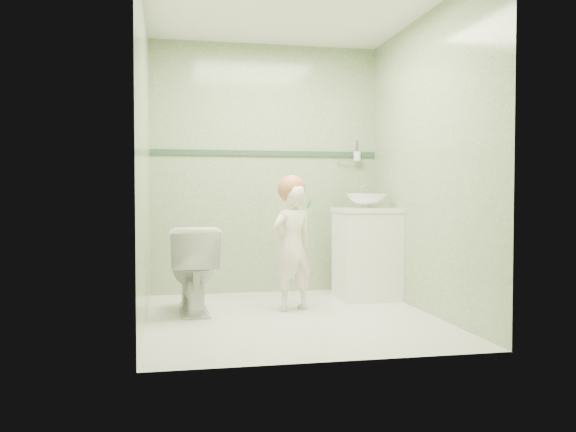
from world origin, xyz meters
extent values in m
plane|color=silver|center=(0.00, 0.00, 0.00)|extent=(2.50, 2.50, 0.00)
cube|color=gray|center=(0.00, 1.25, 1.20)|extent=(2.20, 0.04, 2.40)
cube|color=gray|center=(0.00, -1.25, 1.20)|extent=(2.20, 0.04, 2.40)
cube|color=gray|center=(-1.10, 0.00, 1.20)|extent=(0.04, 2.50, 2.40)
cube|color=gray|center=(1.10, 0.00, 1.20)|extent=(0.04, 2.50, 2.40)
plane|color=white|center=(0.00, 0.00, 2.40)|extent=(2.50, 2.50, 0.00)
cube|color=#2D4B35|center=(0.00, 1.24, 1.35)|extent=(2.20, 0.02, 0.05)
cube|color=white|center=(0.84, 0.70, 0.40)|extent=(0.52, 0.50, 0.80)
cube|color=white|center=(0.84, 0.70, 0.81)|extent=(0.54, 0.52, 0.04)
imported|color=white|center=(0.84, 0.70, 0.89)|extent=(0.37, 0.37, 0.13)
cylinder|color=silver|center=(0.84, 0.90, 0.95)|extent=(0.03, 0.03, 0.18)
cylinder|color=silver|center=(0.84, 0.85, 1.03)|extent=(0.02, 0.12, 0.02)
cylinder|color=silver|center=(0.84, 1.20, 1.28)|extent=(0.26, 0.02, 0.02)
cylinder|color=silver|center=(0.90, 1.18, 1.33)|extent=(0.07, 0.07, 0.09)
cylinder|color=red|center=(0.91, 1.19, 1.40)|extent=(0.01, 0.01, 0.17)
cylinder|color=#3D3CBC|center=(0.89, 1.17, 1.40)|extent=(0.01, 0.01, 0.17)
imported|color=white|center=(-0.74, 0.34, 0.35)|extent=(0.42, 0.70, 0.70)
imported|color=silver|center=(0.06, 0.30, 0.52)|extent=(0.44, 0.37, 1.03)
sphere|color=#AD6B45|center=(0.06, 0.33, 1.00)|extent=(0.23, 0.23, 0.23)
cylinder|color=#15906D|center=(0.18, 0.21, 0.87)|extent=(0.03, 0.14, 0.06)
cube|color=white|center=(0.11, 0.23, 0.91)|extent=(0.03, 0.02, 0.02)
camera|label=1|loc=(-0.93, -4.50, 0.95)|focal=37.43mm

